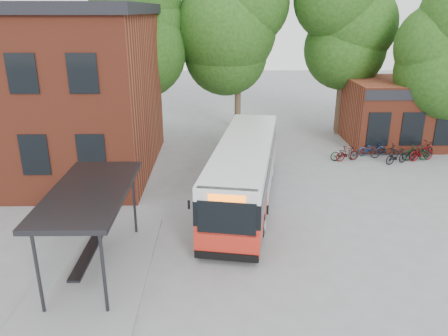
{
  "coord_description": "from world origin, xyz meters",
  "views": [
    {
      "loc": [
        -0.45,
        -13.69,
        8.18
      ],
      "look_at": [
        -0.19,
        3.33,
        2.0
      ],
      "focal_mm": 35.0,
      "sensor_mm": 36.0,
      "label": 1
    }
  ],
  "objects_px": {
    "bicycle_5": "(416,153)",
    "city_bus": "(244,172)",
    "bicycle_2": "(372,149)",
    "bicycle_7": "(422,153)",
    "bus_shelter": "(93,230)",
    "bicycle_1": "(348,153)",
    "bicycle_4": "(385,151)",
    "bicycle_6": "(421,150)",
    "bicycle_3": "(397,156)",
    "bicycle_0": "(344,153)"
  },
  "relations": [
    {
      "from": "bicycle_2",
      "to": "bicycle_7",
      "type": "xyz_separation_m",
      "value": [
        2.55,
        -0.93,
        0.03
      ]
    },
    {
      "from": "city_bus",
      "to": "bicycle_3",
      "type": "bearing_deg",
      "value": 38.89
    },
    {
      "from": "city_bus",
      "to": "bicycle_3",
      "type": "distance_m",
      "value": 10.2
    },
    {
      "from": "bicycle_1",
      "to": "bicycle_7",
      "type": "bearing_deg",
      "value": -107.2
    },
    {
      "from": "city_bus",
      "to": "bicycle_6",
      "type": "relative_size",
      "value": 5.81
    },
    {
      "from": "bicycle_4",
      "to": "bicycle_0",
      "type": "bearing_deg",
      "value": 101.33
    },
    {
      "from": "city_bus",
      "to": "bicycle_7",
      "type": "xyz_separation_m",
      "value": [
        10.51,
        5.47,
        -0.9
      ]
    },
    {
      "from": "bicycle_2",
      "to": "bicycle_6",
      "type": "height_order",
      "value": "bicycle_6"
    },
    {
      "from": "bicycle_3",
      "to": "bicycle_4",
      "type": "bearing_deg",
      "value": -4.75
    },
    {
      "from": "bicycle_6",
      "to": "bicycle_1",
      "type": "bearing_deg",
      "value": 71.45
    },
    {
      "from": "bicycle_4",
      "to": "bicycle_7",
      "type": "distance_m",
      "value": 2.0
    },
    {
      "from": "city_bus",
      "to": "bicycle_4",
      "type": "bearing_deg",
      "value": 44.56
    },
    {
      "from": "bicycle_5",
      "to": "city_bus",
      "type": "bearing_deg",
      "value": 116.23
    },
    {
      "from": "bicycle_1",
      "to": "bicycle_4",
      "type": "distance_m",
      "value": 2.35
    },
    {
      "from": "bicycle_3",
      "to": "bicycle_7",
      "type": "height_order",
      "value": "bicycle_7"
    },
    {
      "from": "bicycle_7",
      "to": "bicycle_1",
      "type": "bearing_deg",
      "value": 73.04
    },
    {
      "from": "bicycle_1",
      "to": "bicycle_4",
      "type": "xyz_separation_m",
      "value": [
        2.3,
        0.45,
        -0.01
      ]
    },
    {
      "from": "bicycle_5",
      "to": "bicycle_0",
      "type": "bearing_deg",
      "value": 86.59
    },
    {
      "from": "bicycle_2",
      "to": "bicycle_6",
      "type": "xyz_separation_m",
      "value": [
        2.7,
        -0.5,
        0.04
      ]
    },
    {
      "from": "bus_shelter",
      "to": "bicycle_4",
      "type": "bearing_deg",
      "value": 39.53
    },
    {
      "from": "city_bus",
      "to": "bicycle_1",
      "type": "distance_m",
      "value": 8.39
    },
    {
      "from": "city_bus",
      "to": "bus_shelter",
      "type": "bearing_deg",
      "value": -124.2
    },
    {
      "from": "bicycle_6",
      "to": "bicycle_7",
      "type": "xyz_separation_m",
      "value": [
        -0.15,
        -0.43,
        -0.01
      ]
    },
    {
      "from": "bicycle_3",
      "to": "bicycle_4",
      "type": "relative_size",
      "value": 0.91
    },
    {
      "from": "bicycle_1",
      "to": "bicycle_5",
      "type": "relative_size",
      "value": 0.93
    },
    {
      "from": "city_bus",
      "to": "bicycle_1",
      "type": "xyz_separation_m",
      "value": [
        6.26,
        5.51,
        -0.93
      ]
    },
    {
      "from": "bicycle_4",
      "to": "city_bus",
      "type": "bearing_deg",
      "value": 127.68
    },
    {
      "from": "bus_shelter",
      "to": "bicycle_0",
      "type": "xyz_separation_m",
      "value": [
        11.33,
        11.02,
        -1.02
      ]
    },
    {
      "from": "bus_shelter",
      "to": "bicycle_7",
      "type": "height_order",
      "value": "bus_shelter"
    },
    {
      "from": "bicycle_3",
      "to": "bicycle_7",
      "type": "xyz_separation_m",
      "value": [
        1.63,
        0.52,
        0.03
      ]
    },
    {
      "from": "bus_shelter",
      "to": "bicycle_1",
      "type": "relative_size",
      "value": 4.68
    },
    {
      "from": "bus_shelter",
      "to": "bicycle_3",
      "type": "xyz_separation_m",
      "value": [
        14.12,
        10.39,
        -1.0
      ]
    },
    {
      "from": "bus_shelter",
      "to": "bicycle_6",
      "type": "relative_size",
      "value": 3.74
    },
    {
      "from": "bicycle_6",
      "to": "bicycle_7",
      "type": "bearing_deg",
      "value": 136.75
    },
    {
      "from": "bicycle_2",
      "to": "bicycle_7",
      "type": "height_order",
      "value": "bicycle_7"
    },
    {
      "from": "bicycle_6",
      "to": "bicycle_3",
      "type": "bearing_deg",
      "value": 94.37
    },
    {
      "from": "bicycle_7",
      "to": "bicycle_4",
      "type": "bearing_deg",
      "value": 59.56
    },
    {
      "from": "bicycle_1",
      "to": "bicycle_5",
      "type": "bearing_deg",
      "value": -106.94
    },
    {
      "from": "city_bus",
      "to": "bicycle_1",
      "type": "height_order",
      "value": "city_bus"
    },
    {
      "from": "city_bus",
      "to": "bicycle_2",
      "type": "distance_m",
      "value": 10.25
    },
    {
      "from": "bicycle_1",
      "to": "bicycle_3",
      "type": "bearing_deg",
      "value": -118.74
    },
    {
      "from": "bicycle_2",
      "to": "bicycle_3",
      "type": "height_order",
      "value": "bicycle_3"
    },
    {
      "from": "bicycle_3",
      "to": "bicycle_5",
      "type": "distance_m",
      "value": 1.42
    },
    {
      "from": "bicycle_0",
      "to": "bicycle_6",
      "type": "height_order",
      "value": "bicycle_6"
    },
    {
      "from": "bicycle_3",
      "to": "bicycle_5",
      "type": "height_order",
      "value": "bicycle_5"
    },
    {
      "from": "bicycle_1",
      "to": "bicycle_3",
      "type": "xyz_separation_m",
      "value": [
        2.62,
        -0.56,
        0.0
      ]
    },
    {
      "from": "city_bus",
      "to": "bicycle_7",
      "type": "bearing_deg",
      "value": 37.24
    },
    {
      "from": "bicycle_3",
      "to": "bicycle_4",
      "type": "xyz_separation_m",
      "value": [
        -0.31,
        1.01,
        -0.02
      ]
    },
    {
      "from": "bicycle_7",
      "to": "bicycle_0",
      "type": "bearing_deg",
      "value": 72.07
    },
    {
      "from": "bicycle_0",
      "to": "bicycle_4",
      "type": "relative_size",
      "value": 0.99
    }
  ]
}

